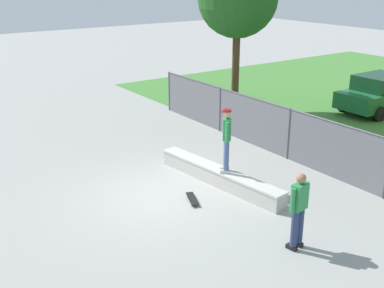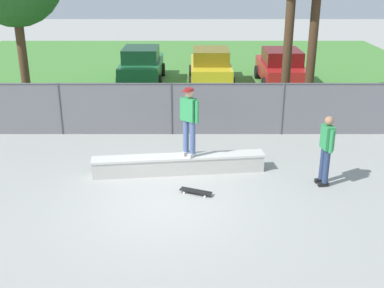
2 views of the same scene
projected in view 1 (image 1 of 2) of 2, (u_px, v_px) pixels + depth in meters
ground_plane at (159, 196)px, 13.36m from camera, size 80.00×80.00×0.00m
concrete_ledge at (219, 176)px, 14.02m from camera, size 4.64×1.01×0.50m
skateboarder at (227, 137)px, 13.38m from camera, size 0.50×0.43×1.84m
skateboard at (192, 199)px, 13.05m from camera, size 0.82×0.49×0.09m
chainlink_fence at (289, 132)px, 15.72m from camera, size 14.55×0.07×1.73m
car_green at (381, 93)px, 21.08m from camera, size 2.03×4.20×1.66m
bystander at (299, 208)px, 10.53m from camera, size 0.32×0.59×1.82m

